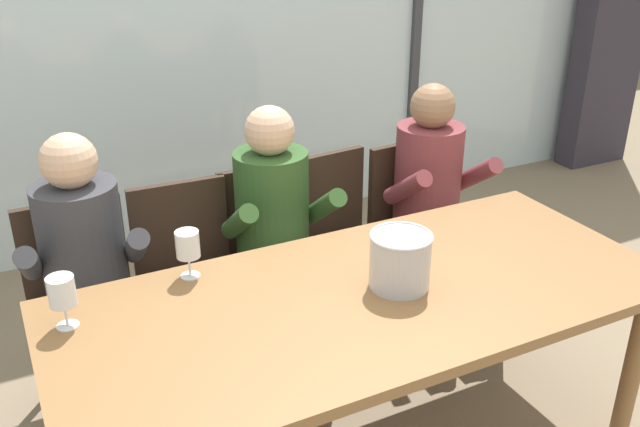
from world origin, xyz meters
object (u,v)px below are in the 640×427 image
object	(u,v)px
dining_table	(366,312)
chair_center	(272,250)
chair_near_curtain	(83,294)
chair_near_window_right	(416,218)
wine_glass_by_left_taster	(188,246)
chair_left_of_center	(189,270)
person_olive_shirt	(279,227)
ice_bucket_primary	(400,259)
person_maroon_top	(436,193)
chair_right_of_center	(337,232)
wine_glass_near_bucket	(62,294)
person_charcoal_jacket	(86,268)

from	to	relation	value
dining_table	chair_center	distance (m)	0.87
chair_near_curtain	chair_center	bearing A→B (deg)	-0.15
chair_near_window_right	wine_glass_by_left_taster	size ratio (longest dim) A/B	5.01
chair_left_of_center	person_olive_shirt	world-z (taller)	person_olive_shirt
dining_table	chair_left_of_center	size ratio (longest dim) A/B	2.41
chair_near_curtain	chair_center	distance (m)	0.83
ice_bucket_primary	dining_table	bearing A→B (deg)	176.26
person_olive_shirt	chair_near_curtain	bearing A→B (deg)	174.74
person_maroon_top	dining_table	bearing A→B (deg)	-135.53
chair_near_curtain	chair_right_of_center	distance (m)	1.18
ice_bucket_primary	wine_glass_near_bucket	bearing A→B (deg)	166.45
dining_table	wine_glass_by_left_taster	distance (m)	0.65
chair_center	chair_left_of_center	bearing A→B (deg)	-175.63
ice_bucket_primary	chair_center	bearing A→B (deg)	97.13
chair_center	chair_right_of_center	bearing A→B (deg)	7.69
person_olive_shirt	chair_center	bearing A→B (deg)	86.62
chair_near_curtain	chair_near_window_right	size ratio (longest dim) A/B	1.00
wine_glass_near_bucket	person_maroon_top	bearing A→B (deg)	15.76
dining_table	person_olive_shirt	xyz separation A→B (m)	(0.00, 0.74, 0.01)
person_maroon_top	ice_bucket_primary	bearing A→B (deg)	-130.54
wine_glass_by_left_taster	chair_near_curtain	bearing A→B (deg)	123.78
chair_center	ice_bucket_primary	distance (m)	0.94
chair_center	ice_bucket_primary	xyz separation A→B (m)	(0.11, -0.87, 0.35)
chair_left_of_center	person_olive_shirt	bearing A→B (deg)	-14.89
chair_left_of_center	wine_glass_near_bucket	size ratio (longest dim) A/B	5.01
wine_glass_by_left_taster	person_olive_shirt	bearing A→B (deg)	35.99
chair_right_of_center	ice_bucket_primary	bearing A→B (deg)	-110.86
person_charcoal_jacket	person_maroon_top	bearing A→B (deg)	5.02
person_olive_shirt	person_maroon_top	size ratio (longest dim) A/B	1.00
chair_left_of_center	person_maroon_top	distance (m)	1.21
chair_right_of_center	person_maroon_top	world-z (taller)	person_maroon_top
chair_center	chair_right_of_center	distance (m)	0.35
person_maroon_top	ice_bucket_primary	xyz separation A→B (m)	(-0.69, -0.74, 0.17)
person_charcoal_jacket	ice_bucket_primary	distance (m)	1.20
chair_left_of_center	chair_center	xyz separation A→B (m)	(0.39, 0.01, 0.00)
chair_near_window_right	wine_glass_by_left_taster	bearing A→B (deg)	-163.91
person_maroon_top	chair_near_curtain	bearing A→B (deg)	178.10
chair_near_window_right	person_olive_shirt	world-z (taller)	person_olive_shirt
person_charcoal_jacket	chair_left_of_center	bearing A→B (deg)	20.11
chair_left_of_center	chair_right_of_center	bearing A→B (deg)	4.57
chair_near_curtain	wine_glass_by_left_taster	xyz separation A→B (m)	(0.32, -0.48, 0.36)
chair_near_curtain	wine_glass_by_left_taster	bearing A→B (deg)	-56.69
chair_near_curtain	wine_glass_near_bucket	xyz separation A→B (m)	(-0.11, -0.61, 0.36)
chair_near_curtain	wine_glass_by_left_taster	size ratio (longest dim) A/B	5.01
person_charcoal_jacket	chair_right_of_center	bearing A→B (deg)	12.25
chair_center	person_olive_shirt	distance (m)	0.21
person_charcoal_jacket	person_olive_shirt	bearing A→B (deg)	5.01
ice_bucket_primary	chair_right_of_center	bearing A→B (deg)	75.02
chair_near_window_right	person_charcoal_jacket	world-z (taller)	person_charcoal_jacket
dining_table	ice_bucket_primary	distance (m)	0.22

